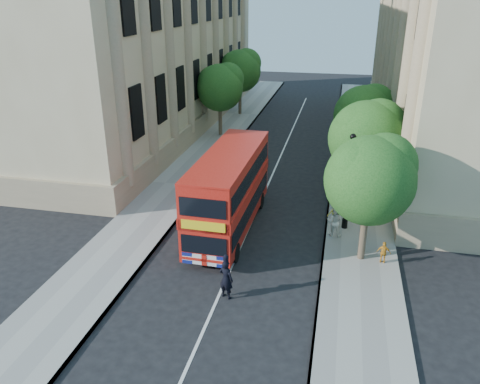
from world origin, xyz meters
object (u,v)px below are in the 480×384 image
Objects in this scene: double_decker_bus at (229,189)px; woman_pedestrian at (334,221)px; lamp_post at (348,186)px; box_van at (239,169)px; police_constable at (226,279)px.

double_decker_bus is 5.57× the size of woman_pedestrian.
lamp_post is 8.33m from box_van.
police_constable is at bearing -122.92° from lamp_post.
woman_pedestrian is at bearing -118.44° from lamp_post.
lamp_post is 3.18× the size of woman_pedestrian.
box_van is 2.80× the size of woman_pedestrian.
woman_pedestrian is (6.25, -5.65, -0.33)m from box_van.
box_van is at bearing 145.68° from lamp_post.
double_decker_bus is at bearing -168.30° from lamp_post.
police_constable is at bearing -80.34° from box_van.
lamp_post is 8.75m from police_constable.
woman_pedestrian is at bearing -101.55° from police_constable.
double_decker_bus reaches higher than box_van.
woman_pedestrian is at bearing -42.63° from box_van.
double_decker_bus reaches higher than police_constable.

